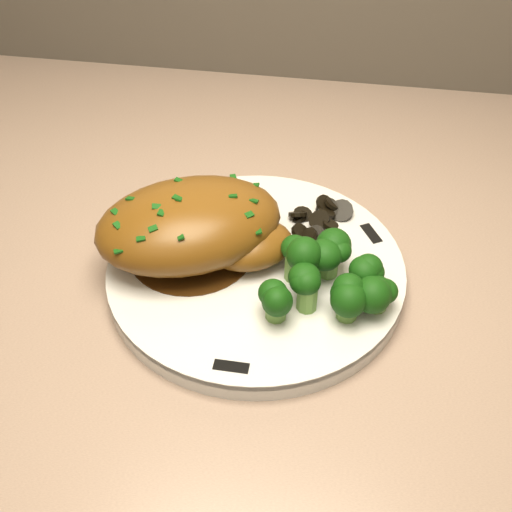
# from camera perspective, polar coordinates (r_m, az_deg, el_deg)

# --- Properties ---
(counter) EXTENTS (1.94, 0.65, 0.96)m
(counter) POSITION_cam_1_polar(r_m,az_deg,el_deg) (1.01, -15.47, -13.82)
(counter) COLOR brown
(counter) RESTS_ON ground
(plate) EXTENTS (0.33, 0.33, 0.02)m
(plate) POSITION_cam_1_polar(r_m,az_deg,el_deg) (0.57, 0.00, -1.37)
(plate) COLOR silver
(plate) RESTS_ON counter
(rim_accent_0) EXTENTS (0.02, 0.03, 0.00)m
(rim_accent_0) POSITION_cam_1_polar(r_m,az_deg,el_deg) (0.61, 10.19, 1.96)
(rim_accent_0) COLOR black
(rim_accent_0) RESTS_ON plate
(rim_accent_1) EXTENTS (0.02, 0.03, 0.00)m
(rim_accent_1) POSITION_cam_1_polar(r_m,az_deg,el_deg) (0.63, -8.11, 3.93)
(rim_accent_1) COLOR black
(rim_accent_1) RESTS_ON plate
(rim_accent_2) EXTENTS (0.03, 0.01, 0.00)m
(rim_accent_2) POSITION_cam_1_polar(r_m,az_deg,el_deg) (0.49, -2.22, -9.82)
(rim_accent_2) COLOR black
(rim_accent_2) RESTS_ON plate
(gravy_pool) EXTENTS (0.11, 0.11, 0.00)m
(gravy_pool) POSITION_cam_1_polar(r_m,az_deg,el_deg) (0.58, -5.75, 0.42)
(gravy_pool) COLOR #361D09
(gravy_pool) RESTS_ON plate
(chicken_breast) EXTENTS (0.20, 0.17, 0.06)m
(chicken_breast) POSITION_cam_1_polar(r_m,az_deg,el_deg) (0.56, -5.34, 2.60)
(chicken_breast) COLOR brown
(chicken_breast) RESTS_ON plate
(mushroom_pile) EXTENTS (0.09, 0.07, 0.03)m
(mushroom_pile) POSITION_cam_1_polar(r_m,az_deg,el_deg) (0.60, 3.42, 2.56)
(mushroom_pile) COLOR black
(mushroom_pile) RESTS_ON plate
(broccoli_florets) EXTENTS (0.11, 0.08, 0.04)m
(broccoli_florets) POSITION_cam_1_polar(r_m,az_deg,el_deg) (0.53, 6.46, -2.07)
(broccoli_florets) COLOR #608E3C
(broccoli_florets) RESTS_ON plate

